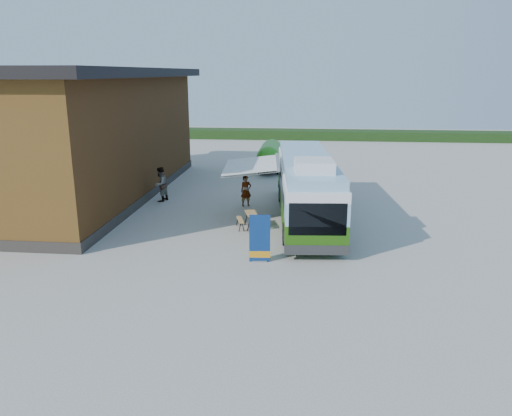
# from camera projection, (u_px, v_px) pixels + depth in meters

# --- Properties ---
(ground) EXTENTS (100.00, 100.00, 0.00)m
(ground) POSITION_uv_depth(u_px,v_px,m) (237.00, 260.00, 19.92)
(ground) COLOR #BCB7AD
(ground) RESTS_ON ground
(barn) EXTENTS (9.60, 21.20, 7.50)m
(barn) POSITION_uv_depth(u_px,v_px,m) (84.00, 136.00, 29.59)
(barn) COLOR brown
(barn) RESTS_ON ground
(hedge) EXTENTS (40.00, 3.00, 1.00)m
(hedge) POSITION_uv_depth(u_px,v_px,m) (355.00, 135.00, 55.49)
(hedge) COLOR #264419
(hedge) RESTS_ON ground
(bus) EXTENTS (3.51, 12.25, 3.72)m
(bus) POSITION_uv_depth(u_px,v_px,m) (306.00, 185.00, 24.99)
(bus) COLOR #306611
(bus) RESTS_ON ground
(awning) EXTENTS (3.06, 4.54, 0.53)m
(awning) POSITION_uv_depth(u_px,v_px,m) (255.00, 167.00, 24.75)
(awning) COLOR white
(awning) RESTS_ON ground
(banner) EXTENTS (0.84, 0.23, 1.93)m
(banner) POSITION_uv_depth(u_px,v_px,m) (260.00, 243.00, 19.56)
(banner) COLOR navy
(banner) RESTS_ON ground
(picnic_table) EXTENTS (1.58, 1.48, 0.76)m
(picnic_table) POSITION_uv_depth(u_px,v_px,m) (251.00, 217.00, 23.90)
(picnic_table) COLOR tan
(picnic_table) RESTS_ON ground
(person_a) EXTENTS (0.75, 0.65, 1.73)m
(person_a) POSITION_uv_depth(u_px,v_px,m) (246.00, 191.00, 27.78)
(person_a) COLOR #999999
(person_a) RESTS_ON ground
(person_b) EXTENTS (1.03, 1.16, 1.99)m
(person_b) POSITION_uv_depth(u_px,v_px,m) (161.00, 184.00, 28.81)
(person_b) COLOR #999999
(person_b) RESTS_ON ground
(slurry_tanker) EXTENTS (1.75, 5.90, 2.17)m
(slurry_tanker) POSITION_uv_depth(u_px,v_px,m) (270.00, 155.00, 37.54)
(slurry_tanker) COLOR #31971B
(slurry_tanker) RESTS_ON ground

